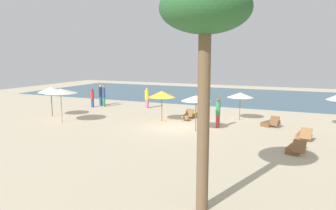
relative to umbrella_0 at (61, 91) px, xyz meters
The scene contains 18 objects.
ground_plane 8.18m from the umbrella_0, 12.77° to the left, with size 60.00×60.00×0.00m, color beige.
ocean_water 20.37m from the umbrella_0, 67.68° to the left, with size 48.00×16.00×0.06m, color #3D6075.
umbrella_0 is the anchor object (origin of this frame).
umbrella_1 12.37m from the umbrella_0, 27.55° to the left, with size 1.83×1.83×1.96m.
umbrella_2 9.27m from the umbrella_0, ahead, with size 1.76×1.76×2.18m.
umbrella_3 6.83m from the umbrella_0, 26.83° to the left, with size 1.90×1.90×2.12m.
umbrella_4 2.68m from the umbrella_0, 147.07° to the left, with size 1.90×1.90×2.22m.
lounger_0 15.04m from the umbrella_0, ahead, with size 0.92×1.74×0.73m.
lounger_2 14.14m from the umbrella_0, 19.43° to the left, with size 1.19×1.73×0.75m.
lounger_3 9.38m from the umbrella_0, 35.08° to the left, with size 0.77×1.72×0.72m.
lounger_4 15.46m from the umbrella_0, ahead, with size 0.84×1.73×0.72m.
person_0 8.15m from the umbrella_0, 71.17° to the left, with size 0.52×0.52×1.76m.
person_1 6.59m from the umbrella_0, 108.53° to the left, with size 0.42×0.42×1.68m.
person_2 7.04m from the umbrella_0, 100.98° to the left, with size 0.34×0.34×1.89m.
person_3 7.66m from the umbrella_0, 105.18° to the left, with size 0.43×0.43×1.88m.
person_4 10.58m from the umbrella_0, 14.59° to the left, with size 0.31×0.31×1.91m.
palm_1 15.22m from the umbrella_0, 32.65° to the right, with size 2.52×2.52×6.48m.
dog 8.75m from the umbrella_0, 27.18° to the left, with size 0.69×0.82×0.39m.
Camera 1 is at (7.38, -18.20, 4.53)m, focal length 33.69 mm.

